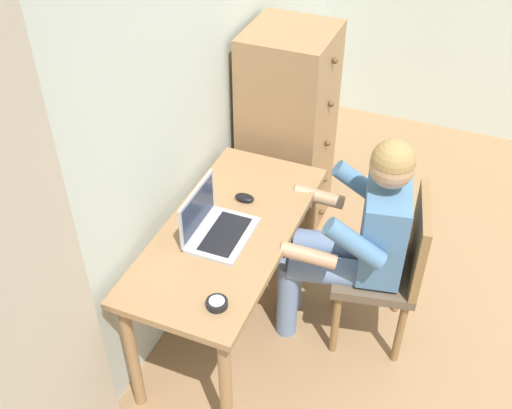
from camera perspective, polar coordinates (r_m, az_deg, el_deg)
The scene contains 9 objects.
wall_back at distance 3.00m, azimuth -6.13°, elevation 11.66°, with size 4.80×0.05×2.50m, color silver.
curtain_panel at distance 2.17m, azimuth -20.54°, elevation -7.16°, with size 0.52×0.03×2.28m, color #BCAD99.
desk at distance 2.94m, azimuth -2.55°, elevation -3.88°, with size 1.25×0.58×0.73m.
dresser at distance 3.67m, azimuth 2.95°, elevation 6.55°, with size 0.50×0.51×1.31m.
chair at distance 3.08m, azimuth 12.42°, elevation -5.50°, with size 0.49×0.48×0.89m.
person_seated at distance 2.96m, azimuth 9.38°, elevation -2.52°, with size 0.61×0.64×1.21m.
laptop at distance 2.80m, azimuth -3.91°, elevation -2.00°, with size 0.34×0.25×0.24m.
computer_mouse at distance 3.01m, azimuth -1.07°, elevation 0.64°, with size 0.06×0.10×0.03m, color black.
desk_clock at distance 2.51m, azimuth -3.67°, elevation -9.20°, with size 0.09×0.09×0.03m.
Camera 1 is at (-2.34, 0.90, 2.61)m, focal length 42.79 mm.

